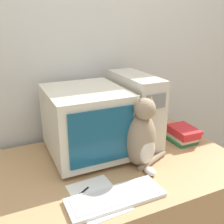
{
  "coord_description": "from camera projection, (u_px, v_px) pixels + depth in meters",
  "views": [
    {
      "loc": [
        -0.55,
        -0.73,
        1.53
      ],
      "look_at": [
        0.01,
        0.48,
        1.05
      ],
      "focal_mm": 42.0,
      "sensor_mm": 36.0,
      "label": 1
    }
  ],
  "objects": [
    {
      "name": "keyboard",
      "position": [
        116.0,
        197.0,
        1.17
      ],
      "size": [
        0.44,
        0.16,
        0.02
      ],
      "color": "silver",
      "rests_on": "desk"
    },
    {
      "name": "paper_sheet",
      "position": [
        98.0,
        197.0,
        1.19
      ],
      "size": [
        0.23,
        0.31,
        0.0
      ],
      "color": "white",
      "rests_on": "desk"
    },
    {
      "name": "computer_tower",
      "position": [
        135.0,
        110.0,
        1.63
      ],
      "size": [
        0.17,
        0.44,
        0.45
      ],
      "color": "beige",
      "rests_on": "desk"
    },
    {
      "name": "pen",
      "position": [
        79.0,
        195.0,
        1.2
      ],
      "size": [
        0.12,
        0.08,
        0.01
      ],
      "color": "black",
      "rests_on": "desk"
    },
    {
      "name": "desk",
      "position": [
        114.0,
        217.0,
        1.6
      ],
      "size": [
        1.4,
        0.87,
        0.76
      ],
      "color": "tan",
      "rests_on": "ground_plane"
    },
    {
      "name": "book_stack",
      "position": [
        183.0,
        134.0,
        1.71
      ],
      "size": [
        0.16,
        0.2,
        0.1
      ],
      "color": "#28703D",
      "rests_on": "desk"
    },
    {
      "name": "cat",
      "position": [
        142.0,
        137.0,
        1.39
      ],
      "size": [
        0.28,
        0.24,
        0.4
      ],
      "rotation": [
        0.0,
        0.0,
        0.03
      ],
      "color": "gray",
      "rests_on": "desk"
    },
    {
      "name": "wall_back",
      "position": [
        82.0,
        63.0,
        1.73
      ],
      "size": [
        7.0,
        0.05,
        2.5
      ],
      "color": "silver",
      "rests_on": "ground_plane"
    },
    {
      "name": "crt_monitor",
      "position": [
        86.0,
        122.0,
        1.5
      ],
      "size": [
        0.43,
        0.49,
        0.4
      ],
      "color": "beige",
      "rests_on": "desk"
    }
  ]
}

